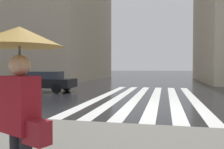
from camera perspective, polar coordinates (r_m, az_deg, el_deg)
name	(u,v)px	position (r m, az deg, el deg)	size (l,w,h in m)	color
ground_plane	(153,110)	(9.56, 9.87, -8.50)	(220.00, 220.00, 0.00)	black
zebra_crossing	(146,97)	(13.55, 8.34, -5.45)	(13.00, 5.50, 0.01)	silver
car_black	(45,81)	(17.03, -16.04, -1.48)	(1.85, 4.10, 1.41)	black
pedestrian_with_floral_umbrella	(20,69)	(2.64, -21.32, 1.24)	(0.92, 0.92, 1.98)	maroon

